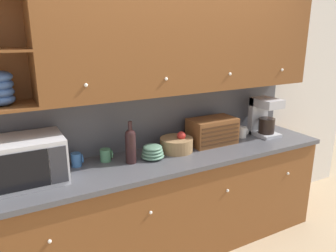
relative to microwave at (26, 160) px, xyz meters
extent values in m
plane|color=tan|center=(1.13, 0.25, -1.08)|extent=(24.00, 24.00, 0.00)
cube|color=silver|center=(1.13, 0.28, 0.22)|extent=(5.28, 0.06, 2.60)
cube|color=brown|center=(1.13, -0.04, -0.64)|extent=(2.88, 0.59, 0.88)
cube|color=#4C4C51|center=(1.13, -0.06, -0.18)|extent=(2.90, 0.62, 0.04)
sphere|color=white|center=(0.05, -0.35, -0.45)|extent=(0.03, 0.03, 0.03)
sphere|color=white|center=(0.77, -0.35, -0.45)|extent=(0.03, 0.03, 0.03)
sphere|color=white|center=(1.50, -0.35, -0.45)|extent=(0.03, 0.03, 0.03)
sphere|color=white|center=(2.22, -0.35, -0.45)|extent=(0.03, 0.03, 0.03)
cube|color=#4C4C51|center=(1.13, 0.25, 0.10)|extent=(2.88, 0.01, 0.52)
cube|color=brown|center=(1.34, 0.08, 0.75)|extent=(2.46, 0.35, 0.78)
cube|color=brown|center=(-0.10, 0.08, 0.37)|extent=(0.42, 0.35, 0.02)
sphere|color=white|center=(0.42, -0.11, 0.50)|extent=(0.03, 0.03, 0.03)
sphere|color=white|center=(1.04, -0.11, 0.50)|extent=(0.03, 0.03, 0.03)
sphere|color=white|center=(1.65, -0.11, 0.50)|extent=(0.03, 0.03, 0.03)
sphere|color=white|center=(2.27, -0.11, 0.50)|extent=(0.03, 0.03, 0.03)
ellipsoid|color=#3D5B93|center=(-0.10, 0.08, 0.42)|extent=(0.18, 0.18, 0.08)
ellipsoid|color=#3D5B93|center=(-0.10, 0.08, 0.47)|extent=(0.18, 0.18, 0.08)
cube|color=silver|center=(0.00, 0.00, 0.00)|extent=(0.50, 0.38, 0.32)
cube|color=black|center=(-0.06, -0.19, 0.00)|extent=(0.35, 0.01, 0.26)
cube|color=#2D2D33|center=(0.18, -0.19, 0.00)|extent=(0.11, 0.01, 0.26)
cylinder|color=#38669E|center=(0.36, 0.11, -0.11)|extent=(0.08, 0.08, 0.11)
torus|color=#38669E|center=(0.41, 0.11, -0.10)|extent=(0.01, 0.07, 0.07)
cylinder|color=#4C845B|center=(0.59, 0.10, -0.11)|extent=(0.09, 0.09, 0.10)
torus|color=#4C845B|center=(0.64, 0.10, -0.11)|extent=(0.01, 0.07, 0.07)
cylinder|color=black|center=(0.76, -0.03, -0.04)|extent=(0.09, 0.09, 0.24)
sphere|color=black|center=(0.76, -0.03, 0.08)|extent=(0.09, 0.09, 0.09)
cylinder|color=black|center=(0.76, -0.03, 0.14)|extent=(0.03, 0.03, 0.08)
ellipsoid|color=slate|center=(0.95, -0.03, -0.14)|extent=(0.19, 0.19, 0.04)
ellipsoid|color=slate|center=(0.95, -0.03, -0.11)|extent=(0.18, 0.18, 0.04)
ellipsoid|color=slate|center=(0.95, -0.03, -0.09)|extent=(0.17, 0.17, 0.04)
ellipsoid|color=slate|center=(0.95, -0.03, -0.06)|extent=(0.16, 0.16, 0.04)
cylinder|color=#937047|center=(1.21, 0.03, -0.10)|extent=(0.29, 0.29, 0.12)
sphere|color=red|center=(1.25, 0.01, -0.02)|extent=(0.08, 0.08, 0.08)
cube|color=brown|center=(1.60, 0.04, -0.04)|extent=(0.44, 0.25, 0.24)
cube|color=#432713|center=(1.60, -0.08, -0.12)|extent=(0.40, 0.01, 0.02)
cube|color=#432713|center=(1.60, -0.08, -0.08)|extent=(0.40, 0.01, 0.02)
cube|color=#432713|center=(1.60, -0.08, -0.04)|extent=(0.40, 0.01, 0.02)
cube|color=#432713|center=(1.60, -0.08, 0.00)|extent=(0.40, 0.01, 0.02)
cube|color=#432713|center=(1.60, -0.08, 0.04)|extent=(0.40, 0.01, 0.02)
cylinder|color=silver|center=(1.97, 0.05, -0.11)|extent=(0.09, 0.09, 0.10)
torus|color=silver|center=(2.02, 0.05, -0.11)|extent=(0.01, 0.07, 0.07)
cube|color=#B7B7BC|center=(2.21, -0.01, -0.14)|extent=(0.21, 0.27, 0.03)
cylinder|color=black|center=(2.21, -0.03, -0.05)|extent=(0.16, 0.16, 0.15)
cube|color=#B7B7BC|center=(2.21, 0.10, 0.03)|extent=(0.21, 0.06, 0.37)
cube|color=#B7B7BC|center=(2.21, -0.01, 0.17)|extent=(0.21, 0.27, 0.08)
camera|label=1|loc=(-0.15, -2.30, 0.86)|focal=35.00mm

